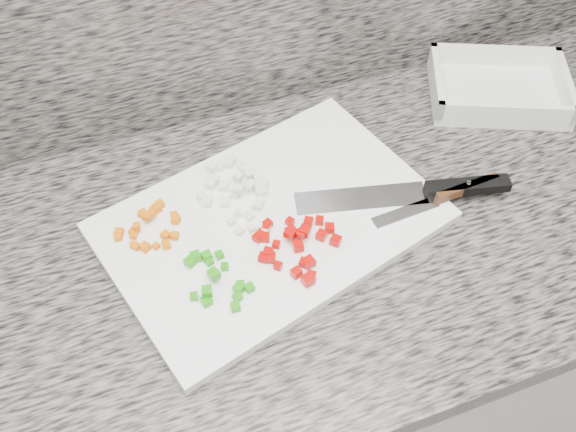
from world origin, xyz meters
The scene contains 11 objects.
cabinet centered at (0.00, 1.44, 0.43)m, with size 3.92×0.62×0.86m, color beige.
countertop centered at (0.00, 1.44, 0.88)m, with size 3.96×0.64×0.04m, color #615D55.
cutting_board centered at (0.05, 1.47, 0.91)m, with size 0.48×0.32×0.02m, color white.
carrot_pile centered at (-0.12, 1.51, 0.92)m, with size 0.10×0.09×0.02m.
onion_pile centered at (0.02, 1.55, 0.92)m, with size 0.11×0.12×0.02m.
green_pepper_pile centered at (-0.06, 1.39, 0.92)m, with size 0.09×0.11×0.02m.
red_pepper_pile centered at (0.06, 1.40, 0.92)m, with size 0.13×0.13×0.02m.
garlic_pile centered at (0.01, 1.46, 0.92)m, with size 0.06×0.06×0.01m.
chef_knife centered at (0.30, 1.43, 0.92)m, with size 0.33×0.11×0.02m.
paring_knife centered at (0.32, 1.41, 0.92)m, with size 0.22×0.03×0.02m.
tray centered at (0.53, 1.60, 0.92)m, with size 0.28×0.25×0.05m.
Camera 1 is at (-0.14, 0.90, 1.67)m, focal length 40.00 mm.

